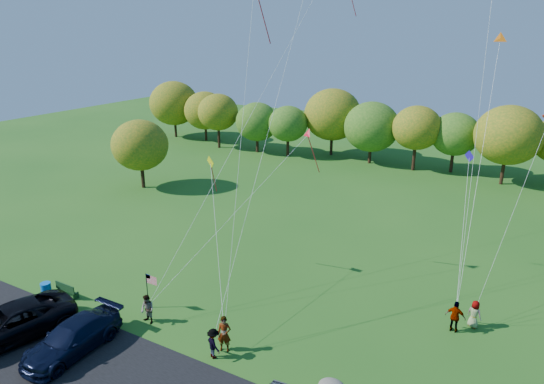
{
  "coord_description": "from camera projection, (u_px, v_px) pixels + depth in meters",
  "views": [
    {
      "loc": [
        12.66,
        -16.39,
        15.46
      ],
      "look_at": [
        -0.07,
        6.0,
        6.72
      ],
      "focal_mm": 32.0,
      "sensor_mm": 36.0,
      "label": 1
    }
  ],
  "objects": [
    {
      "name": "minivan_dark",
      "position": [
        11.0,
        323.0,
        25.14
      ],
      "size": [
        4.54,
        6.88,
        1.76
      ],
      "primitive_type": "imported",
      "rotation": [
        0.0,
        0.0,
        -0.28
      ],
      "color": "black",
      "rests_on": "asphalt_lane"
    },
    {
      "name": "treeline",
      "position": [
        418.0,
        134.0,
        52.3
      ],
      "size": [
        75.67,
        27.72,
        8.3
      ],
      "color": "#341F13",
      "rests_on": "ground"
    },
    {
      "name": "flyer_c",
      "position": [
        213.0,
        343.0,
        23.73
      ],
      "size": [
        1.18,
        0.98,
        1.59
      ],
      "primitive_type": "imported",
      "rotation": [
        0.0,
        0.0,
        2.69
      ],
      "color": "#4C4C59",
      "rests_on": "ground"
    },
    {
      "name": "flyer_b",
      "position": [
        147.0,
        309.0,
        26.52
      ],
      "size": [
        0.92,
        0.78,
        1.68
      ],
      "primitive_type": "imported",
      "rotation": [
        0.0,
        0.0,
        -0.19
      ],
      "color": "#4C4C59",
      "rests_on": "ground"
    },
    {
      "name": "flyer_e",
      "position": [
        474.0,
        314.0,
        26.18
      ],
      "size": [
        0.89,
        0.74,
        1.57
      ],
      "primitive_type": "imported",
      "rotation": [
        0.0,
        0.0,
        2.78
      ],
      "color": "#4C4C59",
      "rests_on": "ground"
    },
    {
      "name": "flyer_d",
      "position": [
        455.0,
        317.0,
        25.75
      ],
      "size": [
        1.07,
        0.51,
        1.79
      ],
      "primitive_type": "imported",
      "rotation": [
        0.0,
        0.0,
        3.07
      ],
      "color": "#4C4C59",
      "rests_on": "ground"
    },
    {
      "name": "trash_barrel",
      "position": [
        46.0,
        290.0,
        29.28
      ],
      "size": [
        0.6,
        0.6,
        0.9
      ],
      "primitive_type": "cylinder",
      "color": "blue",
      "rests_on": "ground"
    },
    {
      "name": "minivan_navy",
      "position": [
        72.0,
        338.0,
        24.09
      ],
      "size": [
        2.2,
        5.34,
        1.55
      ],
      "primitive_type": "imported",
      "rotation": [
        0.0,
        0.0,
        0.01
      ],
      "color": "black",
      "rests_on": "asphalt_lane"
    },
    {
      "name": "flyer_a",
      "position": [
        224.0,
        334.0,
        24.18
      ],
      "size": [
        0.82,
        0.68,
        1.93
      ],
      "primitive_type": "imported",
      "rotation": [
        0.0,
        0.0,
        0.37
      ],
      "color": "#4C4C59",
      "rests_on": "ground"
    },
    {
      "name": "flag_assembly",
      "position": [
        150.0,
        283.0,
        27.6
      ],
      "size": [
        0.82,
        0.53,
        2.22
      ],
      "color": "black",
      "rests_on": "ground"
    },
    {
      "name": "ground",
      "position": [
        214.0,
        352.0,
        24.39
      ],
      "size": [
        140.0,
        140.0,
        0.0
      ],
      "primitive_type": "plane",
      "color": "#225B1A",
      "rests_on": "ground"
    },
    {
      "name": "park_bench",
      "position": [
        66.0,
        290.0,
        29.23
      ],
      "size": [
        1.63,
        0.41,
        0.9
      ],
      "rotation": [
        0.0,
        0.0,
        -0.01
      ],
      "color": "#133518",
      "rests_on": "ground"
    }
  ]
}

